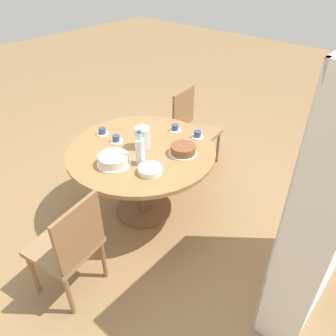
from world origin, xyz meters
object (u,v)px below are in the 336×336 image
(cup_a, at_px, (102,132))
(cup_b, at_px, (175,128))
(chair_b, at_px, (69,245))
(cup_c, at_px, (197,135))
(chair_a, at_px, (193,128))
(cup_d, at_px, (116,139))
(cake_second, at_px, (183,150))
(coffee_pot, at_px, (142,137))
(water_bottle, at_px, (140,151))
(bookshelf, at_px, (332,196))
(cake_main, at_px, (113,160))

(cup_a, relative_size, cup_b, 1.00)
(chair_b, bearing_deg, cup_c, 169.43)
(chair_a, height_order, cup_d, chair_a)
(cake_second, xyz_separation_m, cup_c, (-0.30, -0.08, -0.01))
(coffee_pot, relative_size, water_bottle, 0.76)
(chair_a, xyz_separation_m, bookshelf, (0.84, 1.67, 0.45))
(chair_b, distance_m, cake_second, 1.17)
(coffee_pot, height_order, cup_b, coffee_pot)
(cup_a, bearing_deg, coffee_pot, 99.80)
(cake_main, distance_m, cup_b, 0.76)
(cup_b, bearing_deg, cup_c, 98.43)
(cake_main, height_order, cup_d, cake_main)
(water_bottle, bearing_deg, chair_b, 5.03)
(bookshelf, distance_m, cake_main, 1.59)
(cup_d, bearing_deg, bookshelf, 96.28)
(chair_b, xyz_separation_m, bookshelf, (-1.10, 1.29, 0.45))
(cup_c, bearing_deg, cup_a, -53.14)
(cake_second, bearing_deg, cup_a, -74.02)
(bookshelf, distance_m, cup_c, 1.32)
(coffee_pot, bearing_deg, bookshelf, 94.03)
(cake_second, distance_m, cup_b, 0.41)
(chair_b, relative_size, bookshelf, 0.47)
(water_bottle, bearing_deg, cake_main, -47.83)
(water_bottle, xyz_separation_m, cake_main, (0.15, -0.16, -0.08))
(cup_c, relative_size, cup_d, 1.00)
(bookshelf, height_order, cup_a, bookshelf)
(cup_a, height_order, cup_d, same)
(bookshelf, xyz_separation_m, cup_d, (0.19, -1.77, -0.18))
(chair_a, xyz_separation_m, coffee_pot, (0.94, 0.15, 0.34))
(coffee_pot, xyz_separation_m, cake_second, (-0.15, 0.33, -0.07))
(coffee_pot, xyz_separation_m, cup_c, (-0.45, 0.26, -0.08))
(coffee_pot, bearing_deg, chair_a, -171.01)
(coffee_pot, height_order, water_bottle, water_bottle)
(cake_second, relative_size, cup_a, 2.04)
(cake_main, relative_size, cup_c, 2.32)
(bookshelf, relative_size, cup_a, 15.52)
(coffee_pot, bearing_deg, chair_b, 13.40)
(water_bottle, height_order, cake_second, water_bottle)
(bookshelf, bearing_deg, water_bottle, 102.56)
(cup_c, height_order, cup_d, same)
(cup_c, xyz_separation_m, cup_d, (0.54, -0.50, 0.00))
(chair_a, distance_m, cup_a, 1.10)
(bookshelf, xyz_separation_m, cake_second, (-0.04, -1.19, -0.17))
(chair_b, bearing_deg, cup_b, 178.99)
(water_bottle, xyz_separation_m, cup_b, (-0.61, -0.15, -0.10))
(bookshelf, bearing_deg, cup_d, 96.28)
(water_bottle, distance_m, cup_c, 0.66)
(cake_main, relative_size, cup_b, 2.32)
(chair_a, relative_size, bookshelf, 0.47)
(coffee_pot, xyz_separation_m, cake_main, (0.34, 0.00, -0.06))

